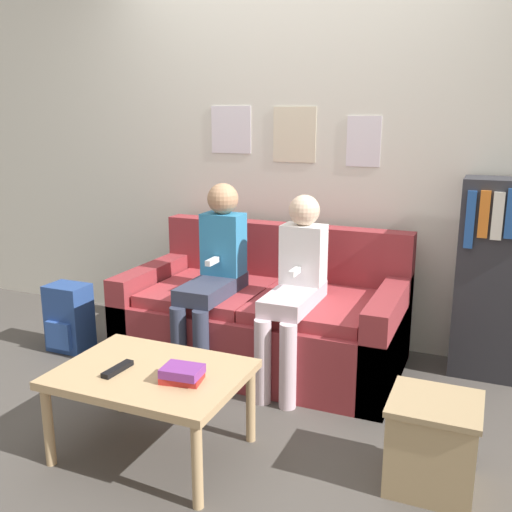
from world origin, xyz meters
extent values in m
plane|color=#4C4742|center=(0.00, 0.00, 0.00)|extent=(10.00, 10.00, 0.00)
cube|color=silver|center=(0.00, 1.08, 1.30)|extent=(8.00, 0.06, 2.60)
cube|color=silver|center=(-0.45, 1.05, 1.39)|extent=(0.29, 0.00, 0.31)
cube|color=beige|center=(0.00, 1.05, 1.36)|extent=(0.29, 0.00, 0.35)
cube|color=silver|center=(0.45, 1.05, 1.33)|extent=(0.21, 0.00, 0.31)
cube|color=maroon|center=(0.00, 0.52, 0.20)|extent=(1.64, 0.87, 0.39)
cube|color=maroon|center=(0.00, 0.88, 0.60)|extent=(1.64, 0.14, 0.42)
cube|color=maroon|center=(-0.75, 0.52, 0.28)|extent=(0.14, 0.87, 0.55)
cube|color=maroon|center=(0.75, 0.52, 0.28)|extent=(0.14, 0.87, 0.55)
cube|color=#A1343A|center=(-0.34, 0.48, 0.43)|extent=(0.66, 0.71, 0.07)
cube|color=#A1343A|center=(0.34, 0.48, 0.43)|extent=(0.66, 0.71, 0.07)
cube|color=tan|center=(-0.08, -0.57, 0.38)|extent=(0.81, 0.59, 0.04)
cylinder|color=tan|center=(-0.44, -0.82, 0.18)|extent=(0.04, 0.04, 0.36)
cylinder|color=tan|center=(0.28, -0.82, 0.18)|extent=(0.04, 0.04, 0.36)
cylinder|color=tan|center=(-0.44, -0.31, 0.18)|extent=(0.04, 0.04, 0.36)
cylinder|color=tan|center=(0.28, -0.31, 0.18)|extent=(0.04, 0.04, 0.36)
cylinder|color=#33384C|center=(-0.31, 0.05, 0.23)|extent=(0.09, 0.09, 0.46)
cylinder|color=#33384C|center=(-0.17, 0.05, 0.23)|extent=(0.09, 0.09, 0.46)
cube|color=#33384C|center=(-0.24, 0.33, 0.51)|extent=(0.23, 0.54, 0.09)
cube|color=teal|center=(-0.24, 0.49, 0.74)|extent=(0.24, 0.16, 0.37)
sphere|color=tan|center=(-0.24, 0.49, 1.01)|extent=(0.18, 0.18, 0.18)
cube|color=white|center=(-0.24, 0.34, 0.66)|extent=(0.03, 0.12, 0.03)
cylinder|color=silver|center=(0.19, 0.05, 0.23)|extent=(0.09, 0.09, 0.46)
cylinder|color=silver|center=(0.33, 0.05, 0.23)|extent=(0.09, 0.09, 0.46)
cube|color=silver|center=(0.26, 0.33, 0.51)|extent=(0.23, 0.54, 0.09)
cube|color=white|center=(0.26, 0.49, 0.72)|extent=(0.24, 0.16, 0.34)
sphere|color=beige|center=(0.26, 0.49, 0.97)|extent=(0.17, 0.17, 0.17)
cube|color=white|center=(0.26, 0.34, 0.65)|extent=(0.03, 0.12, 0.03)
cube|color=black|center=(-0.21, -0.63, 0.41)|extent=(0.05, 0.17, 0.02)
cube|color=red|center=(0.10, -0.60, 0.41)|extent=(0.19, 0.15, 0.03)
cube|color=#7A3389|center=(0.10, -0.61, 0.45)|extent=(0.17, 0.14, 0.04)
cube|color=#2D2D33|center=(1.25, 0.90, 0.57)|extent=(0.38, 0.28, 1.15)
cube|color=#23519E|center=(1.12, 0.75, 0.93)|extent=(0.05, 0.02, 0.31)
cube|color=orange|center=(1.19, 0.75, 0.97)|extent=(0.05, 0.02, 0.25)
cube|color=silver|center=(1.25, 0.75, 0.96)|extent=(0.06, 0.02, 0.26)
cube|color=#23519E|center=(1.32, 0.75, 0.98)|extent=(0.06, 0.02, 0.27)
cube|color=tan|center=(1.09, -0.33, 0.18)|extent=(0.34, 0.32, 0.36)
cube|color=tan|center=(1.09, -0.33, 0.37)|extent=(0.36, 0.34, 0.02)
cube|color=#284789|center=(-1.23, 0.23, 0.22)|extent=(0.26, 0.19, 0.43)
cube|color=#3055A5|center=(-1.23, 0.12, 0.13)|extent=(0.18, 0.03, 0.17)
camera|label=1|loc=(1.24, -2.50, 1.47)|focal=40.00mm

